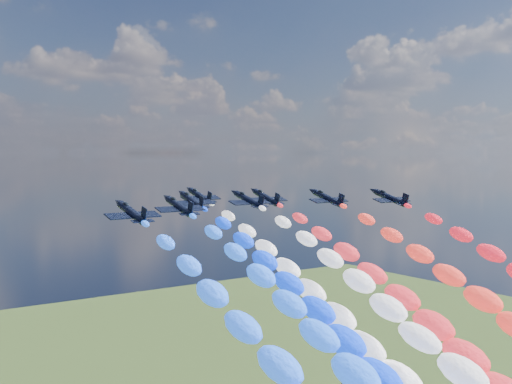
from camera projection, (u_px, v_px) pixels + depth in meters
jet_0 at (132, 212)px, 111.66m from camera, size 9.94×13.38×6.12m
jet_1 at (179, 206)px, 124.67m from camera, size 9.66×13.18×6.12m
jet_2 at (192, 201)px, 139.71m from camera, size 10.30×13.64×6.12m
trail_2 at (363, 380)px, 98.85m from camera, size 6.30×99.73×51.76m
jet_3 at (248, 200)px, 141.67m from camera, size 10.02×13.44×6.12m
trail_3 at (439, 375)px, 100.82m from camera, size 6.30×99.73×51.76m
jet_4 at (200, 196)px, 154.75m from camera, size 9.69×13.20×6.12m
trail_4 at (351, 350)px, 113.89m from camera, size 6.30×99.73×51.76m
jet_5 at (266, 197)px, 149.54m from camera, size 10.06×13.47×6.12m
trail_5 at (450, 359)px, 108.68m from camera, size 6.30×99.73×51.76m
jet_6 at (327, 198)px, 147.34m from camera, size 9.67×13.19×6.12m
jet_7 at (390, 198)px, 148.21m from camera, size 9.64×13.17×6.12m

